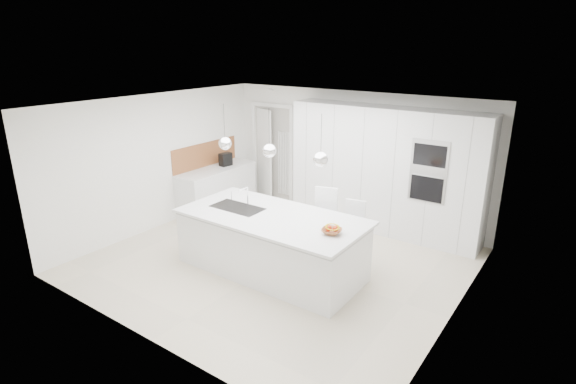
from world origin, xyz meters
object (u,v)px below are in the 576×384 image
Objects in this scene: island_base at (271,245)px; bar_stool_left at (321,225)px; bar_stool_right at (351,234)px; fruit_bowl at (332,231)px; espresso_machine at (226,159)px.

bar_stool_left reaches higher than island_base.
bar_stool_left is 1.13× the size of bar_stool_right.
fruit_bowl is 0.27× the size of bar_stool_right.
bar_stool_left is at bearing 179.81° from bar_stool_right.
espresso_machine reaches higher than bar_stool_right.
bar_stool_right is at bearing -7.80° from bar_stool_left.
bar_stool_left is (0.40, 0.81, 0.15)m from island_base.
espresso_machine is 3.12m from bar_stool_left.
bar_stool_left reaches higher than bar_stool_right.
island_base is 1.26m from bar_stool_right.
bar_stool_right is (0.49, 0.08, -0.07)m from bar_stool_left.
bar_stool_left is at bearing -10.72° from espresso_machine.
island_base is 3.15m from espresso_machine.
espresso_machine is 0.23× the size of bar_stool_left.
espresso_machine reaches higher than bar_stool_left.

